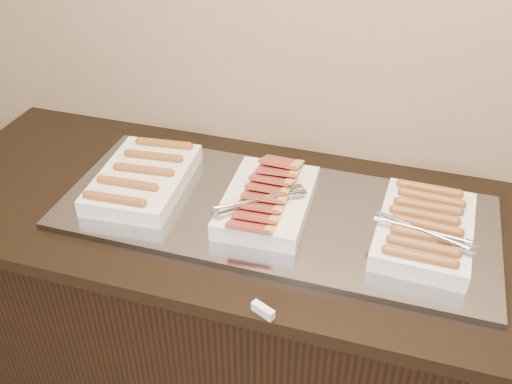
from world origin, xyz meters
TOP-DOWN VIEW (x-y plane):
  - counter at (0.00, 2.13)m, footprint 2.06×0.76m
  - warming_tray at (0.02, 2.13)m, footprint 1.20×0.50m
  - dish_left at (-0.38, 2.13)m, footprint 0.27×0.38m
  - dish_center at (-0.00, 2.13)m, footprint 0.25×0.37m
  - dish_right at (0.42, 2.13)m, footprint 0.27×0.36m
  - label_holder at (0.09, 1.77)m, footprint 0.06×0.04m

SIDE VIEW (x-z plane):
  - counter at x=0.00m, z-range 0.00..0.90m
  - warming_tray at x=0.02m, z-range 0.90..0.92m
  - label_holder at x=0.09m, z-range 0.90..0.92m
  - dish_left at x=-0.38m, z-range 0.91..0.98m
  - dish_right at x=0.42m, z-range 0.91..0.99m
  - dish_center at x=0.00m, z-range 0.91..1.00m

